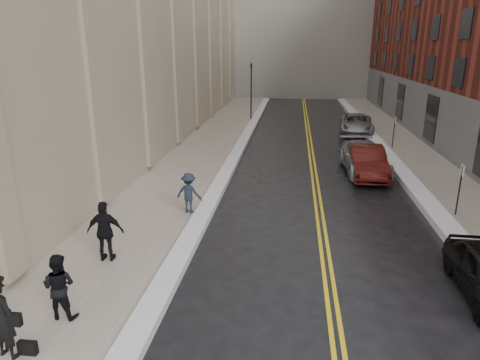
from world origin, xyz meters
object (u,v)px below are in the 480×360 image
(car_silver_far, at_px, (356,124))
(pedestrian_a, at_px, (59,286))
(pedestrian_b, at_px, (189,193))
(pedestrian_c, at_px, (105,231))
(car_maroon, at_px, (367,162))
(pedestrian_main, at_px, (2,319))
(car_silver_near, at_px, (364,158))

(car_silver_far, xyz_separation_m, pedestrian_a, (-10.53, -25.77, 0.26))
(pedestrian_b, height_order, pedestrian_c, pedestrian_c)
(pedestrian_a, bearing_deg, car_maroon, -123.56)
(pedestrian_main, height_order, pedestrian_b, pedestrian_main)
(car_silver_far, height_order, pedestrian_main, pedestrian_main)
(car_silver_near, height_order, pedestrian_main, pedestrian_main)
(pedestrian_a, distance_m, pedestrian_c, 2.99)
(pedestrian_main, bearing_deg, car_silver_far, -99.53)
(pedestrian_a, height_order, pedestrian_b, pedestrian_a)
(car_maroon, relative_size, pedestrian_c, 2.48)
(car_silver_far, bearing_deg, pedestrian_b, -110.47)
(car_maroon, height_order, pedestrian_b, pedestrian_b)
(pedestrian_a, xyz_separation_m, pedestrian_b, (1.50, 7.29, -0.03))
(pedestrian_c, bearing_deg, pedestrian_main, 81.26)
(car_silver_near, xyz_separation_m, pedestrian_a, (-9.50, -14.73, 0.22))
(pedestrian_a, xyz_separation_m, pedestrian_c, (-0.11, 2.98, 0.13))
(car_maroon, distance_m, pedestrian_main, 18.28)
(car_silver_near, relative_size, pedestrian_main, 2.89)
(car_maroon, distance_m, pedestrian_b, 10.34)
(pedestrian_main, height_order, pedestrian_a, pedestrian_main)
(pedestrian_main, relative_size, pedestrian_a, 1.09)
(car_silver_far, distance_m, pedestrian_a, 27.84)
(car_maroon, bearing_deg, pedestrian_main, -122.92)
(car_silver_near, relative_size, pedestrian_c, 2.74)
(car_maroon, bearing_deg, car_silver_near, 90.02)
(pedestrian_c, bearing_deg, pedestrian_a, 87.62)
(pedestrian_a, relative_size, pedestrian_b, 1.03)
(pedestrian_b, relative_size, pedestrian_c, 0.84)
(car_silver_near, distance_m, pedestrian_c, 15.18)
(car_silver_far, bearing_deg, car_silver_near, -89.76)
(car_silver_far, distance_m, pedestrian_c, 25.15)
(car_silver_near, xyz_separation_m, pedestrian_c, (-9.61, -11.74, 0.35))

